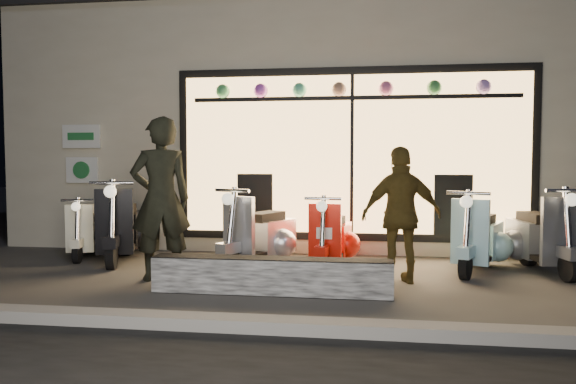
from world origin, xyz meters
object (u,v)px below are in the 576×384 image
man (161,199)px  scooter_red (332,238)px  graffiti_barrier (271,276)px  woman (402,215)px  scooter_silver (263,235)px

man → scooter_red: bearing=-178.1°
graffiti_barrier → man: (-1.47, 0.53, 0.80)m
graffiti_barrier → woman: (1.44, 0.76, 0.62)m
scooter_silver → scooter_red: (0.95, 0.13, -0.04)m
scooter_red → man: (-2.02, -1.20, 0.61)m
woman → scooter_silver: bearing=-38.2°
scooter_silver → man: 1.62m
scooter_silver → woman: (1.83, -0.84, 0.39)m
graffiti_barrier → scooter_red: 1.83m
scooter_silver → scooter_red: size_ratio=1.07×
scooter_red → man: bearing=-142.0°
graffiti_barrier → woman: size_ratio=1.62×
scooter_silver → graffiti_barrier: bearing=-51.6°
scooter_silver → man: man is taller
graffiti_barrier → scooter_silver: 1.66m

